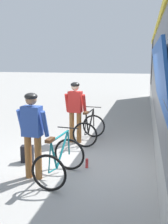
# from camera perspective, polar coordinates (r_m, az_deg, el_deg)

# --- Properties ---
(ground_plane) EXTENTS (80.00, 80.00, 0.00)m
(ground_plane) POSITION_cam_1_polar(r_m,az_deg,el_deg) (6.31, 1.62, -11.12)
(ground_plane) COLOR #A09E99
(cyclist_near_in_blue) EXTENTS (0.62, 0.33, 1.76)m
(cyclist_near_in_blue) POSITION_cam_1_polar(r_m,az_deg,el_deg) (5.39, -11.00, -3.42)
(cyclist_near_in_blue) COLOR #935B2D
(cyclist_near_in_blue) RESTS_ON ground
(cyclist_far_in_red) EXTENTS (0.62, 0.32, 1.76)m
(cyclist_far_in_red) POSITION_cam_1_polar(r_m,az_deg,el_deg) (7.64, -1.88, 1.11)
(cyclist_far_in_red) COLOR #935B2D
(cyclist_far_in_red) RESTS_ON ground
(bicycle_near_teal) EXTENTS (0.81, 1.13, 0.99)m
(bicycle_near_teal) POSITION_cam_1_polar(r_m,az_deg,el_deg) (5.45, -5.22, -10.31)
(bicycle_near_teal) COLOR black
(bicycle_near_teal) RESTS_ON ground
(bicycle_far_black) EXTENTS (0.77, 1.11, 0.99)m
(bicycle_far_black) POSITION_cam_1_polar(r_m,az_deg,el_deg) (7.80, 1.19, -3.59)
(bicycle_far_black) COLOR black
(bicycle_far_black) RESTS_ON ground
(backpack_on_platform) EXTENTS (0.31, 0.23, 0.40)m
(backpack_on_platform) POSITION_cam_1_polar(r_m,az_deg,el_deg) (6.51, -12.03, -8.75)
(backpack_on_platform) COLOR black
(backpack_on_platform) RESTS_ON ground
(water_bottle_near_the_bikes) EXTENTS (0.07, 0.07, 0.21)m
(water_bottle_near_the_bikes) POSITION_cam_1_polar(r_m,az_deg,el_deg) (6.09, 0.60, -10.90)
(water_bottle_near_the_bikes) COLOR red
(water_bottle_near_the_bikes) RESTS_ON ground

